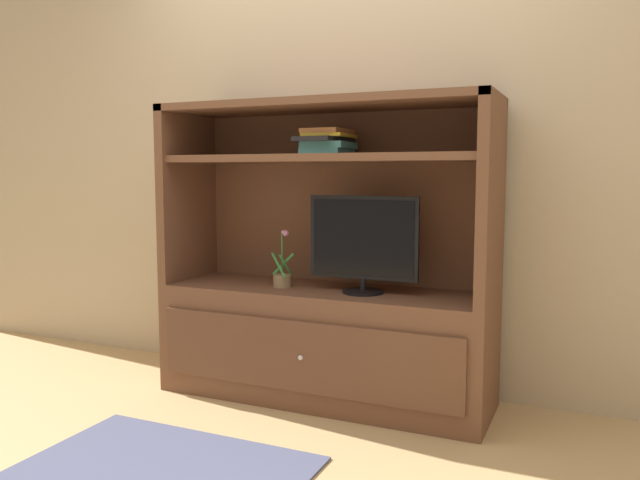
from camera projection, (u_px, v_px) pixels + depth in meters
The scene contains 7 objects.
ground_plane at pixel (289, 426), 2.87m from camera, with size 8.00×8.00×0.00m, color tan.
painted_rear_wall at pixel (350, 125), 3.40m from camera, with size 6.00×0.10×2.80m, color tan.
area_rug at pixel (162, 471), 2.42m from camera, with size 1.10×0.73×0.01m, color #4C5170.
media_console at pixel (325, 306), 3.19m from camera, with size 1.67×0.54×1.49m.
tv_monitor at pixel (363, 242), 3.03m from camera, with size 0.55×0.20×0.47m.
potted_plant at pixel (282, 276), 3.22m from camera, with size 0.12×0.10×0.29m.
magazine_stack at pixel (328, 142), 3.09m from camera, with size 0.24×0.32×0.12m.
Camera 1 is at (1.25, -2.47, 1.14)m, focal length 35.51 mm.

